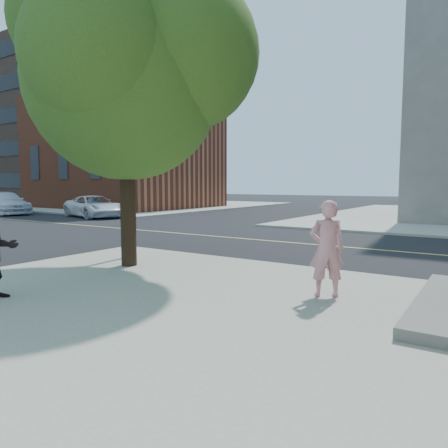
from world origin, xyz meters
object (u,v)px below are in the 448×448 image
Objects in this scene: man_on_phone at (327,249)px; signal_pole at (72,127)px; car_a at (94,207)px; car_b at (5,203)px; street_tree at (129,59)px.

signal_pole is (-8.52, 0.93, 2.96)m from man_on_phone.
man_on_phone is 22.69m from car_a.
man_on_phone is 9.07m from signal_pole.
car_b is (-27.77, 9.32, -0.20)m from man_on_phone.
street_tree is at bearing -29.31° from signal_pole.
street_tree reaches higher than car_a.
signal_pole is 15.48m from car_a.
man_on_phone is 0.32× the size of car_b.
man_on_phone reaches higher than car_a.
man_on_phone is 6.70m from street_tree.
car_a is at bearing 122.84° from signal_pole.
street_tree reaches higher than car_b.
signal_pole reaches higher than man_on_phone.
car_b is at bearing 140.81° from signal_pole.
man_on_phone is 29.29m from car_b.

